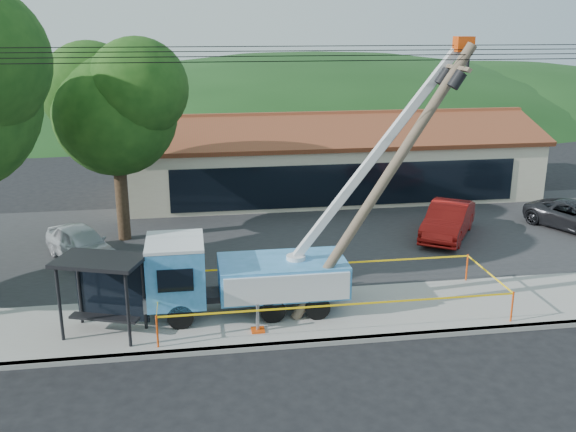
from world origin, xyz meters
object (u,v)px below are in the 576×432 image
Objects in this scene: utility_truck at (243,271)px; car_dark at (575,232)px; leaning_pole at (389,173)px; car_silver at (83,262)px; car_red at (446,239)px; bus_shelter at (103,277)px.

car_dark is at bearing 21.77° from utility_truck.
leaning_pole reaches higher than car_silver.
car_silver is at bearing 147.73° from leaning_pole.
utility_truck reaches higher than car_red.
utility_truck is at bearing 169.73° from leaning_pole.
utility_truck is 1.19× the size of leaning_pole.
car_silver reaches higher than car_dark.
bus_shelter is at bearing -107.44° from car_silver.
car_dark is (16.19, 6.46, -1.59)m from utility_truck.
bus_shelter is 7.29m from car_silver.
car_red is (15.92, 0.51, 0.00)m from car_silver.
leaning_pole is 2.10× the size of car_silver.
utility_truck is at bearing 30.73° from bus_shelter.
utility_truck is 4.45m from bus_shelter.
bus_shelter is 0.62× the size of car_dark.
car_red is (9.81, 6.43, -1.59)m from utility_truck.
car_dark is (22.29, 0.54, 0.00)m from car_silver.
car_red is at bearing -30.13° from car_silver.
leaning_pole is 14.56m from car_dark.
leaning_pole is 9.41m from bus_shelter.
bus_shelter is 0.71× the size of car_silver.
leaning_pole is 1.85× the size of car_dark.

